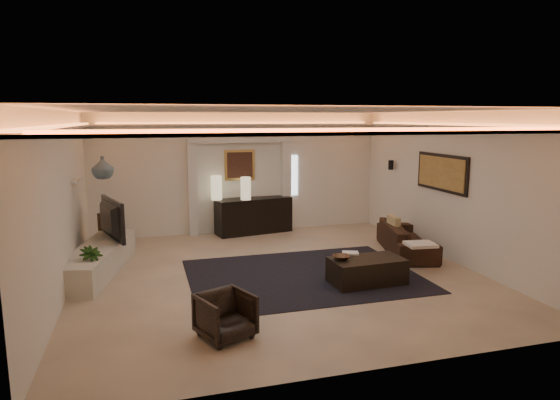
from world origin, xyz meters
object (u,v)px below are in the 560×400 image
object	(u,v)px
armchair	(226,316)
coffee_table	(367,272)
sofa	(406,239)
console	(254,217)

from	to	relation	value
armchair	coffee_table	bearing A→B (deg)	4.95
armchair	sofa	bearing A→B (deg)	11.29
coffee_table	armchair	distance (m)	2.99
sofa	coffee_table	size ratio (longest dim) A/B	1.67
sofa	armchair	distance (m)	5.15
console	coffee_table	distance (m)	4.24
armchair	console	bearing A→B (deg)	51.00
coffee_table	armchair	size ratio (longest dim) A/B	1.92
coffee_table	armchair	bearing A→B (deg)	-155.10
console	armchair	world-z (taller)	console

